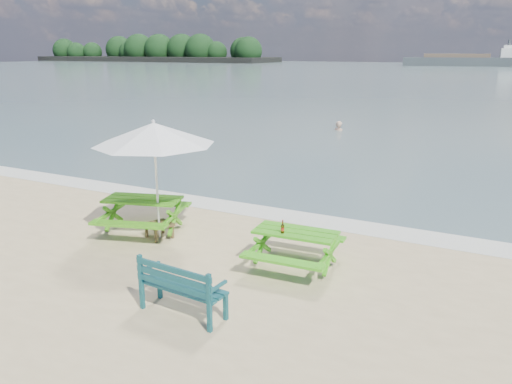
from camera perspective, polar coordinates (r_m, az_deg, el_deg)
The scene contains 10 objects.
sea at distance 91.03m, azimuth 24.35°, elevation 12.14°, with size 300.00×300.00×0.00m, color slate.
foam_strip at distance 12.15m, azimuth 1.40°, elevation -2.38°, with size 22.00×0.90×0.01m, color silver.
island_headland at distance 185.68m, azimuth -11.76°, elevation 15.42°, with size 90.00×22.00×7.60m.
picnic_table_left at distance 11.04m, azimuth -12.73°, elevation -2.69°, with size 2.05×2.17×0.77m.
picnic_table_right at distance 9.10m, azimuth 4.50°, elevation -6.63°, with size 1.56×1.72×0.71m.
park_bench at distance 7.68m, azimuth -8.33°, elevation -11.88°, with size 1.41×0.57×0.85m.
side_table at distance 10.72m, azimuth -10.98°, elevation -4.31°, with size 0.64×0.64×0.32m.
patio_umbrella at distance 10.21m, azimuth -11.58°, elevation 6.53°, with size 3.20×3.20×2.44m.
beer_bottle at distance 8.83m, azimuth 3.06°, elevation -4.21°, with size 0.06×0.06×0.24m.
swimmer at distance 25.32m, azimuth 9.41°, elevation 6.04°, with size 0.75×0.62×1.76m.
Camera 1 is at (4.96, -5.82, 3.82)m, focal length 35.00 mm.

